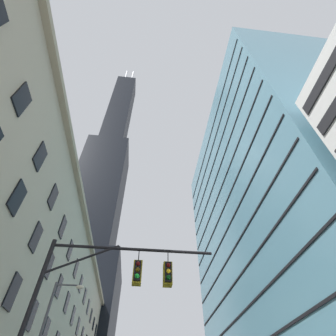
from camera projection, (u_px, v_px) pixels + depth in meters
station_building at (14, 316)px, 31.96m from camera, size 14.24×74.95×23.38m
dark_skyscraper at (92, 220)px, 91.20m from camera, size 25.46×25.46×184.31m
glass_office_midrise at (278, 219)px, 43.18m from camera, size 18.82×43.84×53.50m
traffic_signal_mast at (109, 292)px, 10.61m from camera, size 7.72×0.63×7.69m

